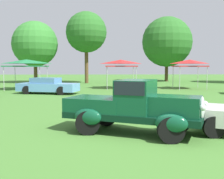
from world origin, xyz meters
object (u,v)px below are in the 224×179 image
(feature_pickup_truck, at_px, (134,106))
(canopy_tent_right_field, at_px, (190,63))
(show_car_skyblue, at_px, (47,86))
(canopy_tent_center_field, at_px, (121,63))
(canopy_tent_left_field, at_px, (26,63))

(feature_pickup_truck, relative_size, canopy_tent_right_field, 1.67)
(show_car_skyblue, distance_m, canopy_tent_right_field, 13.07)
(show_car_skyblue, xyz_separation_m, canopy_tent_center_field, (5.91, 4.81, 1.82))
(canopy_tent_left_field, distance_m, canopy_tent_center_field, 8.59)
(canopy_tent_left_field, bearing_deg, feature_pickup_truck, -64.54)
(canopy_tent_right_field, bearing_deg, canopy_tent_center_field, 174.56)
(show_car_skyblue, bearing_deg, canopy_tent_center_field, 39.14)
(canopy_tent_left_field, relative_size, canopy_tent_center_field, 1.16)
(show_car_skyblue, xyz_separation_m, canopy_tent_left_field, (-2.62, 3.84, 1.82))
(canopy_tent_left_field, height_order, canopy_tent_center_field, same)
(feature_pickup_truck, height_order, canopy_tent_right_field, canopy_tent_right_field)
(feature_pickup_truck, bearing_deg, show_car_skyblue, 112.50)
(canopy_tent_left_field, relative_size, canopy_tent_right_field, 1.24)
(canopy_tent_left_field, xyz_separation_m, canopy_tent_center_field, (8.53, 0.97, -0.00))
(canopy_tent_center_field, xyz_separation_m, canopy_tent_right_field, (6.32, -0.60, -0.00))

